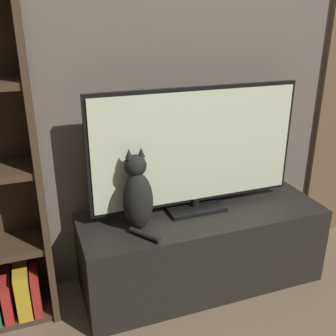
# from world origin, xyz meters

# --- Properties ---
(wall_back) EXTENTS (4.80, 0.05, 2.60)m
(wall_back) POSITION_xyz_m (0.00, 1.22, 1.30)
(wall_back) COLOR #60564C
(wall_back) RESTS_ON ground_plane
(tv_stand) EXTENTS (1.28, 0.44, 0.43)m
(tv_stand) POSITION_xyz_m (0.00, 0.96, 0.21)
(tv_stand) COLOR black
(tv_stand) RESTS_ON ground_plane
(tv) EXTENTS (1.09, 0.18, 0.64)m
(tv) POSITION_xyz_m (-0.02, 1.02, 0.76)
(tv) COLOR black
(tv) RESTS_ON tv_stand
(cat) EXTENTS (0.14, 0.25, 0.40)m
(cat) POSITION_xyz_m (-0.36, 0.93, 0.60)
(cat) COLOR black
(cat) RESTS_ON tv_stand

